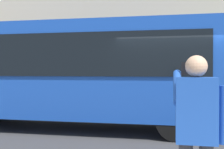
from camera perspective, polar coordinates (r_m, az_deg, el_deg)
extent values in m
plane|color=#38383A|center=(7.93, 11.14, -11.57)|extent=(60.00, 60.00, 0.00)
cube|color=#1947AD|center=(8.63, -7.83, 0.82)|extent=(9.00, 2.50, 2.60)
cube|color=black|center=(7.46, -11.04, 3.89)|extent=(7.60, 0.06, 1.10)
cylinder|color=black|center=(11.01, -20.82, -5.48)|extent=(1.00, 0.28, 1.00)
cylinder|color=black|center=(9.32, 12.37, -6.58)|extent=(1.00, 0.28, 1.00)
cylinder|color=black|center=(7.15, 12.64, -8.85)|extent=(1.00, 0.28, 1.00)
cube|color=#1E4CAD|center=(3.03, 16.31, -6.77)|extent=(0.40, 0.24, 0.66)
sphere|color=#D8A884|center=(3.01, 16.35, 1.58)|extent=(0.22, 0.22, 0.22)
cylinder|color=#1E4CAD|center=(3.07, 21.19, -7.45)|extent=(0.09, 0.09, 0.58)
cylinder|color=#1E4CAD|center=(3.16, 12.83, -2.44)|extent=(0.09, 0.48, 0.37)
cube|color=black|center=(3.30, 14.17, 1.17)|extent=(0.07, 0.01, 0.14)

